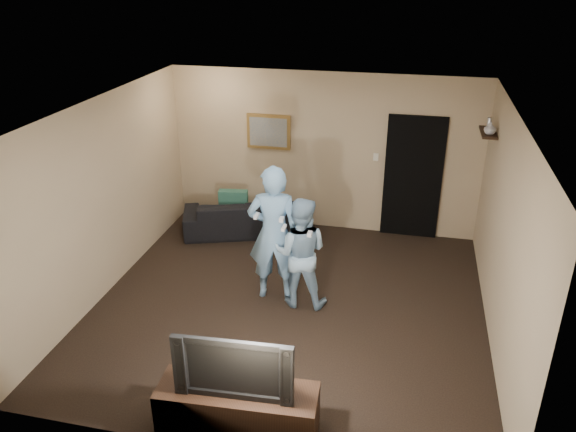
% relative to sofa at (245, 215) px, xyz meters
% --- Properties ---
extents(ground, '(5.00, 5.00, 0.00)m').
position_rel_sofa_xyz_m(ground, '(1.20, -1.99, -0.29)').
color(ground, black).
rests_on(ground, ground).
extents(ceiling, '(5.00, 5.00, 0.04)m').
position_rel_sofa_xyz_m(ceiling, '(1.20, -1.99, 2.31)').
color(ceiling, silver).
rests_on(ceiling, wall_back).
extents(wall_back, '(5.00, 0.04, 2.60)m').
position_rel_sofa_xyz_m(wall_back, '(1.20, 0.51, 1.01)').
color(wall_back, tan).
rests_on(wall_back, ground).
extents(wall_front, '(5.00, 0.04, 2.60)m').
position_rel_sofa_xyz_m(wall_front, '(1.20, -4.49, 1.01)').
color(wall_front, tan).
rests_on(wall_front, ground).
extents(wall_left, '(0.04, 5.00, 2.60)m').
position_rel_sofa_xyz_m(wall_left, '(-1.30, -1.99, 1.01)').
color(wall_left, tan).
rests_on(wall_left, ground).
extents(wall_right, '(0.04, 5.00, 2.60)m').
position_rel_sofa_xyz_m(wall_right, '(3.70, -1.99, 1.01)').
color(wall_right, tan).
rests_on(wall_right, ground).
extents(sofa, '(2.14, 1.38, 0.58)m').
position_rel_sofa_xyz_m(sofa, '(0.00, 0.00, 0.00)').
color(sofa, black).
rests_on(sofa, ground).
extents(throw_pillow, '(0.49, 0.22, 0.47)m').
position_rel_sofa_xyz_m(throw_pillow, '(-0.19, 0.00, 0.19)').
color(throw_pillow, '#1A4F42').
rests_on(throw_pillow, sofa).
extents(painting_frame, '(0.72, 0.05, 0.57)m').
position_rel_sofa_xyz_m(painting_frame, '(0.30, 0.49, 1.31)').
color(painting_frame, olive).
rests_on(painting_frame, wall_back).
extents(painting_canvas, '(0.62, 0.01, 0.47)m').
position_rel_sofa_xyz_m(painting_canvas, '(0.30, 0.46, 1.31)').
color(painting_canvas, slate).
rests_on(painting_canvas, painting_frame).
extents(doorway, '(0.90, 0.06, 2.00)m').
position_rel_sofa_xyz_m(doorway, '(2.65, 0.48, 0.71)').
color(doorway, black).
rests_on(doorway, ground).
extents(light_switch, '(0.08, 0.02, 0.12)m').
position_rel_sofa_xyz_m(light_switch, '(2.05, 0.49, 1.01)').
color(light_switch, silver).
rests_on(light_switch, wall_back).
extents(wall_shelf, '(0.20, 0.60, 0.03)m').
position_rel_sofa_xyz_m(wall_shelf, '(3.59, -0.19, 1.70)').
color(wall_shelf, black).
rests_on(wall_shelf, wall_right).
extents(shelf_vase, '(0.21, 0.21, 0.17)m').
position_rel_sofa_xyz_m(shelf_vase, '(3.59, -0.32, 1.80)').
color(shelf_vase, '#B2B2B7').
rests_on(shelf_vase, wall_shelf).
extents(shelf_figurine, '(0.06, 0.06, 0.18)m').
position_rel_sofa_xyz_m(shelf_figurine, '(3.59, -0.14, 1.80)').
color(shelf_figurine, silver).
rests_on(shelf_figurine, wall_shelf).
extents(tv_console, '(1.53, 0.57, 0.54)m').
position_rel_sofa_xyz_m(tv_console, '(1.20, -4.22, -0.04)').
color(tv_console, black).
rests_on(tv_console, ground).
extents(television, '(1.11, 0.21, 0.63)m').
position_rel_sofa_xyz_m(television, '(1.20, -4.22, 0.55)').
color(television, black).
rests_on(television, tv_console).
extents(wii_player_left, '(0.73, 0.56, 1.85)m').
position_rel_sofa_xyz_m(wii_player_left, '(0.94, -1.78, 0.64)').
color(wii_player_left, '#77A7CF').
rests_on(wii_player_left, ground).
extents(wii_player_right, '(0.74, 0.59, 1.49)m').
position_rel_sofa_xyz_m(wii_player_right, '(1.32, -1.88, 0.45)').
color(wii_player_right, '#8BAFCA').
rests_on(wii_player_right, ground).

